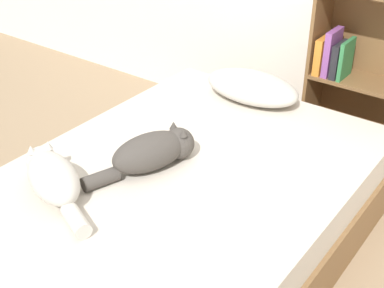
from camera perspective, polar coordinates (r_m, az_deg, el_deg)
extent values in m
plane|color=#997F60|center=(2.48, -2.15, -11.89)|extent=(8.00, 8.00, 0.00)
cube|color=brown|center=(2.39, -2.21, -9.66)|extent=(1.33, 2.04, 0.25)
cube|color=beige|center=(2.26, -2.32, -5.60)|extent=(1.29, 1.98, 0.17)
ellipsoid|color=beige|center=(2.84, 6.41, 6.05)|extent=(0.53, 0.29, 0.15)
ellipsoid|color=beige|center=(2.16, -14.57, -3.50)|extent=(0.40, 0.30, 0.15)
sphere|color=beige|center=(2.29, -15.71, -1.80)|extent=(0.13, 0.13, 0.13)
cone|color=beige|center=(2.24, -16.81, -0.56)|extent=(0.04, 0.04, 0.03)
cone|color=beige|center=(2.26, -15.10, -0.08)|extent=(0.04, 0.04, 0.03)
cylinder|color=beige|center=(2.00, -12.26, -7.94)|extent=(0.17, 0.12, 0.06)
ellipsoid|color=#47423D|center=(2.25, -4.55, -0.85)|extent=(0.27, 0.38, 0.16)
sphere|color=#47423D|center=(2.32, -1.44, 0.06)|extent=(0.14, 0.14, 0.14)
cone|color=#47423D|center=(2.31, -1.98, 2.02)|extent=(0.04, 0.04, 0.03)
cone|color=#47423D|center=(2.25, -0.93, 1.25)|extent=(0.04, 0.04, 0.03)
cylinder|color=#47423D|center=(2.19, -9.73, -3.71)|extent=(0.11, 0.17, 0.06)
cube|color=brown|center=(3.13, 13.11, 7.78)|extent=(0.02, 0.26, 0.98)
cube|color=brown|center=(3.24, 18.28, -1.88)|extent=(0.79, 0.26, 0.02)
cube|color=brown|center=(3.02, 19.76, 5.81)|extent=(0.75, 0.26, 0.02)
cube|color=orange|center=(3.04, 13.81, 9.23)|extent=(0.04, 0.16, 0.20)
cube|color=#8C4C99|center=(3.02, 14.72, 9.44)|extent=(0.04, 0.16, 0.25)
cube|color=#232328|center=(3.01, 15.45, 8.66)|extent=(0.04, 0.16, 0.19)
cube|color=#337F47|center=(3.00, 16.12, 8.68)|extent=(0.02, 0.16, 0.21)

